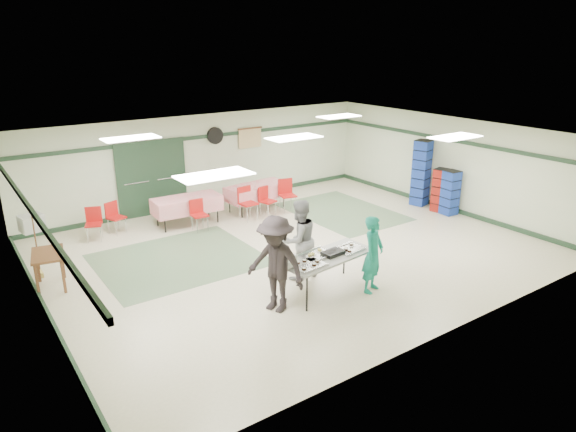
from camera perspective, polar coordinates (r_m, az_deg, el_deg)
floor at (r=12.27m, az=0.63°, el=-3.70°), size 11.00×11.00×0.00m
ceiling at (r=11.50m, az=0.68°, el=8.81°), size 11.00×11.00×0.00m
wall_back at (r=15.58m, az=-9.08°, el=6.19°), size 11.00×0.00×11.00m
wall_front at (r=8.77m, az=18.06°, el=-4.64°), size 11.00×0.00×11.00m
wall_left at (r=9.86m, az=-26.37°, el=-3.11°), size 0.00×9.00×9.00m
wall_right at (r=15.57m, az=17.43°, el=5.55°), size 0.00×9.00×9.00m
trim_back at (r=15.42m, az=-9.16°, el=8.71°), size 11.00×0.06×0.10m
baseboard_back at (r=15.88m, az=-8.79°, el=1.63°), size 11.00×0.06×0.12m
trim_left at (r=9.65m, az=-26.79°, el=0.79°), size 0.06×9.00×0.10m
baseboard_left at (r=10.38m, az=-25.16°, el=-9.71°), size 0.06×9.00×0.12m
trim_right at (r=15.41m, az=17.62°, el=8.07°), size 0.06×9.00×0.10m
baseboard_right at (r=15.88m, az=16.91°, el=1.01°), size 0.06×9.00×0.12m
green_patch_a at (r=11.97m, az=-12.04°, el=-4.73°), size 3.50×3.00×0.01m
green_patch_b at (r=15.00m, az=6.01°, el=0.49°), size 2.50×3.50×0.01m
double_door_left at (r=14.80m, az=-16.57°, el=3.77°), size 0.90×0.06×2.10m
double_door_right at (r=15.11m, az=-13.17°, el=4.36°), size 0.90×0.06×2.10m
door_frame at (r=14.93m, az=-14.85°, el=4.05°), size 2.00×0.03×2.15m
wall_fan at (r=15.52m, az=-8.11°, el=8.83°), size 0.50×0.10×0.50m
scroll_banner at (r=16.12m, az=-4.24°, el=8.62°), size 0.80×0.02×0.60m
serving_table at (r=10.03m, az=4.40°, el=-4.63°), size 2.05×1.03×0.76m
sheet_tray_right at (r=10.32m, az=6.82°, el=-3.71°), size 0.62×0.50×0.02m
sheet_tray_mid at (r=10.00m, az=3.19°, el=-4.36°), size 0.68×0.55×0.02m
sheet_tray_left at (r=9.55m, az=2.32°, el=-5.49°), size 0.66×0.53×0.02m
baking_pan at (r=10.05m, az=5.01°, el=-4.10°), size 0.46×0.32×0.08m
foam_box_stack at (r=9.50m, az=0.06°, el=-4.96°), size 0.27×0.25×0.23m
volunteer_teal at (r=10.14m, az=9.42°, el=-4.22°), size 0.67×0.57×1.55m
volunteer_grey at (r=10.53m, az=1.24°, el=-2.65°), size 0.85×0.68×1.70m
volunteer_dark at (r=9.25m, az=-1.38°, el=-5.38°), size 1.07×1.35×1.82m
dining_table_a at (r=14.97m, az=-3.48°, el=2.80°), size 1.91×0.99×0.77m
dining_table_b at (r=14.00m, az=-11.17°, el=1.32°), size 1.82×0.87×0.77m
chair_a at (r=14.49m, az=-2.50°, el=2.02°), size 0.47×0.47×0.83m
chair_b at (r=14.18m, az=-4.64°, el=1.83°), size 0.47×0.47×0.93m
chair_c at (r=14.87m, az=-0.17°, el=2.74°), size 0.52×0.52×0.94m
chair_d at (r=13.55m, az=-9.97°, el=0.49°), size 0.39×0.39×0.82m
chair_loose_a at (r=13.88m, az=-18.77°, el=0.19°), size 0.49×0.49×0.82m
chair_loose_b at (r=13.57m, az=-20.78°, el=-0.44°), size 0.50×0.50×0.83m
crate_stack_blue_a at (r=15.80m, az=14.58°, el=4.64°), size 0.53×0.53×1.97m
crate_stack_red at (r=15.43m, az=16.59°, el=2.76°), size 0.46×0.46×1.27m
crate_stack_blue_b at (r=15.22m, az=17.59°, el=2.48°), size 0.42×0.42×1.28m
printer_table at (r=11.24m, az=-25.11°, el=-4.22°), size 0.75×1.00×0.74m
office_printer at (r=12.57m, az=-26.61°, el=-0.70°), size 0.54×0.49×0.37m
broom at (r=11.88m, az=-26.19°, el=-2.85°), size 0.06×0.22×1.35m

